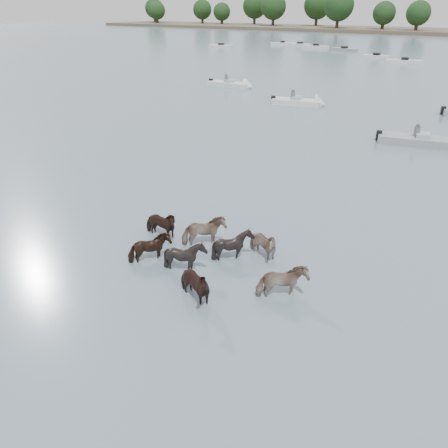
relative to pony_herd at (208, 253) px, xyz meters
The scene contains 7 objects.
ground 2.50m from the pony_herd, 34.08° to the right, with size 400.00×400.00×0.00m, color slate.
shoreline 163.42m from the pony_herd, 114.57° to the left, with size 160.00×30.00×1.00m, color #4C4233.
pony_herd is the anchor object (origin of this frame).
motorboat_a 27.68m from the pony_herd, 107.72° to the left, with size 4.90×2.67×1.92m.
motorboat_b 19.70m from the pony_herd, 79.56° to the left, with size 5.91×2.73×1.92m.
motorboat_f 36.20m from the pony_herd, 120.83° to the left, with size 5.40×1.66×1.92m.
treeline 163.56m from the pony_herd, 114.05° to the left, with size 149.23×23.23×12.41m.
Camera 1 is at (5.64, -9.21, 7.94)m, focal length 35.95 mm.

